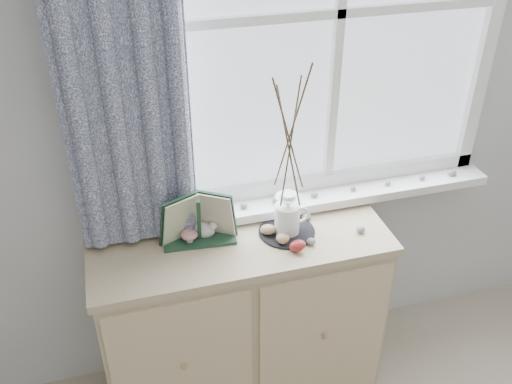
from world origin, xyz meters
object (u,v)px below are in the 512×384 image
(sideboard, at_px, (242,318))
(toadstool_cluster, at_px, (176,226))
(botanical_book, at_px, (200,222))
(twig_pitcher, at_px, (290,136))

(sideboard, height_order, toadstool_cluster, toadstool_cluster)
(botanical_book, bearing_deg, twig_pitcher, 3.54)
(sideboard, relative_size, botanical_book, 3.65)
(sideboard, relative_size, toadstool_cluster, 7.87)
(sideboard, bearing_deg, botanical_book, 175.62)
(botanical_book, height_order, toadstool_cluster, botanical_book)
(twig_pitcher, bearing_deg, toadstool_cluster, 173.70)
(botanical_book, bearing_deg, toadstool_cluster, 141.84)
(botanical_book, relative_size, toadstool_cluster, 2.16)
(twig_pitcher, bearing_deg, sideboard, -173.75)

